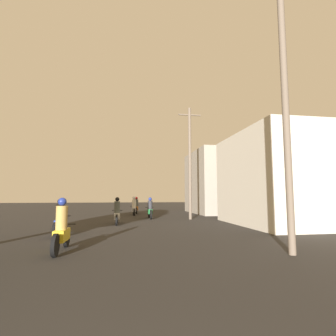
# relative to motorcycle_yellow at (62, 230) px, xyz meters

# --- Properties ---
(motorcycle_yellow) EXTENTS (0.60, 2.00, 1.56)m
(motorcycle_yellow) POSITION_rel_motorcycle_yellow_xyz_m (0.00, 0.00, 0.00)
(motorcycle_yellow) COLOR black
(motorcycle_yellow) RESTS_ON ground_plane
(motorcycle_blue) EXTENTS (0.60, 2.09, 1.49)m
(motorcycle_blue) POSITION_rel_motorcycle_yellow_xyz_m (-0.79, 3.22, -0.01)
(motorcycle_blue) COLOR black
(motorcycle_blue) RESTS_ON ground_plane
(motorcycle_white) EXTENTS (0.60, 1.91, 1.52)m
(motorcycle_white) POSITION_rel_motorcycle_yellow_xyz_m (1.38, 7.07, -0.00)
(motorcycle_white) COLOR black
(motorcycle_white) RESTS_ON ground_plane
(motorcycle_green) EXTENTS (0.60, 2.07, 1.47)m
(motorcycle_green) POSITION_rel_motorcycle_yellow_xyz_m (3.56, 10.48, -0.02)
(motorcycle_green) COLOR black
(motorcycle_green) RESTS_ON ground_plane
(motorcycle_silver) EXTENTS (0.60, 2.01, 1.53)m
(motorcycle_silver) POSITION_rel_motorcycle_yellow_xyz_m (2.54, 13.63, 0.00)
(motorcycle_silver) COLOR black
(motorcycle_silver) RESTS_ON ground_plane
(motorcycle_orange) EXTENTS (0.60, 2.04, 1.47)m
(motorcycle_orange) POSITION_rel_motorcycle_yellow_xyz_m (2.83, 15.85, -0.02)
(motorcycle_orange) COLOR black
(motorcycle_orange) RESTS_ON ground_plane
(building_right_near) EXTENTS (4.22, 6.81, 5.08)m
(building_right_near) POSITION_rel_motorcycle_yellow_xyz_m (10.02, 5.28, 1.92)
(building_right_near) COLOR beige
(building_right_near) RESTS_ON ground_plane
(building_right_far) EXTENTS (5.97, 6.93, 5.63)m
(building_right_far) POSITION_rel_motorcycle_yellow_xyz_m (10.93, 15.11, 2.20)
(building_right_far) COLOR gray
(building_right_far) RESTS_ON ground_plane
(utility_pole_near) EXTENTS (1.60, 0.20, 8.26)m
(utility_pole_near) POSITION_rel_motorcycle_yellow_xyz_m (6.37, -1.43, 3.68)
(utility_pole_near) COLOR #6B5B4C
(utility_pole_near) RESTS_ON ground_plane
(utility_pole_far) EXTENTS (1.60, 0.20, 7.76)m
(utility_pole_far) POSITION_rel_motorcycle_yellow_xyz_m (6.20, 9.32, 3.43)
(utility_pole_far) COLOR #6B5B4C
(utility_pole_far) RESTS_ON ground_plane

